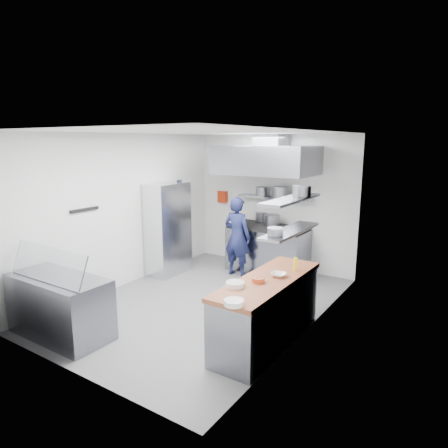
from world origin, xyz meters
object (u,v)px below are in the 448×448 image
Objects in this scene: wire_rack at (168,229)px; gas_range at (268,250)px; display_case at (60,306)px; chef at (237,237)px.

gas_range is at bearing 37.01° from wire_rack.
wire_rack is at bearing -142.99° from gas_range.
chef is at bearing 78.67° from display_case.
wire_rack reaches higher than chef.
chef is 0.86× the size of wire_rack.
chef is at bearing 27.88° from wire_rack.
gas_range is 0.78m from chef.
gas_range is 0.86× the size of wire_rack.
chef reaches higher than gas_range.
chef is at bearing -124.40° from gas_range.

